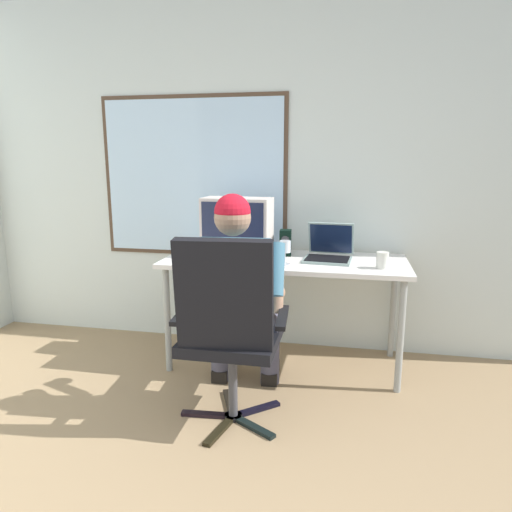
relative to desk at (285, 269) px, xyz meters
name	(u,v)px	position (x,y,z in m)	size (l,w,h in m)	color
wall_rear	(276,176)	(-0.13, 0.39, 0.60)	(4.83, 0.08, 2.57)	silver
desk	(285,269)	(0.00, 0.00, 0.00)	(1.61, 0.66, 0.75)	#949894
office_chair	(229,322)	(-0.17, -0.86, -0.08)	(0.61, 0.57, 1.05)	black
person_seated	(237,296)	(-0.18, -0.60, -0.02)	(0.55, 0.75, 1.23)	#484656
crt_monitor	(237,224)	(-0.33, 0.03, 0.29)	(0.47, 0.26, 0.40)	beige
laptop	(329,250)	(0.29, 0.07, 0.13)	(0.33, 0.36, 0.24)	gray
wine_glass	(285,248)	(0.02, -0.16, 0.17)	(0.07, 0.07, 0.15)	silver
desk_speaker	(285,243)	(-0.01, 0.12, 0.16)	(0.09, 0.10, 0.18)	black
coffee_mug	(382,260)	(0.62, -0.15, 0.12)	(0.07, 0.07, 0.10)	silver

